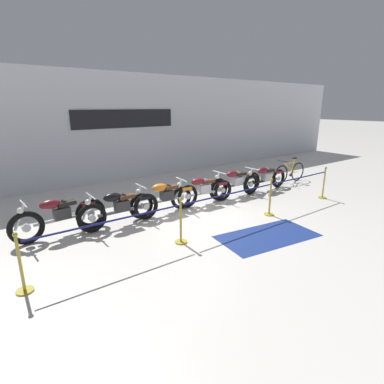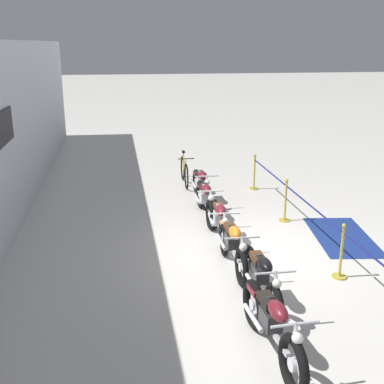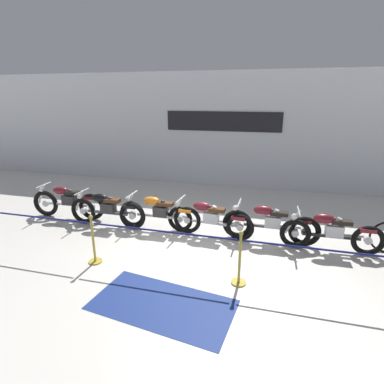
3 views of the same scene
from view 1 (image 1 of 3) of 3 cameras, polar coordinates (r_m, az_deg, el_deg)
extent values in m
plane|color=silver|center=(8.51, 1.01, -4.11)|extent=(120.00, 120.00, 0.00)
cube|color=silver|center=(12.48, -13.67, 11.81)|extent=(28.00, 0.25, 4.20)
cube|color=black|center=(12.41, -12.57, 13.47)|extent=(4.22, 0.04, 0.70)
torus|color=black|center=(7.50, -29.02, -6.00)|extent=(0.77, 0.17, 0.76)
torus|color=black|center=(7.84, -18.74, -3.86)|extent=(0.77, 0.17, 0.76)
cylinder|color=silver|center=(7.50, -29.02, -6.00)|extent=(0.18, 0.09, 0.18)
cylinder|color=silver|center=(7.84, -18.74, -3.86)|extent=(0.18, 0.09, 0.18)
cylinder|color=silver|center=(7.39, -29.99, -4.09)|extent=(0.31, 0.07, 0.59)
cube|color=#2D2D30|center=(7.59, -23.53, -3.72)|extent=(0.37, 0.24, 0.26)
cylinder|color=#2D2D30|center=(7.52, -24.00, -2.34)|extent=(0.19, 0.12, 0.24)
cylinder|color=#2D2D30|center=(7.54, -23.40, -2.23)|extent=(0.19, 0.12, 0.24)
cylinder|color=silver|center=(7.84, -21.63, -3.98)|extent=(0.70, 0.11, 0.07)
cube|color=#ADAFB5|center=(7.63, -23.77, -4.78)|extent=(1.15, 0.13, 0.06)
ellipsoid|color=maroon|center=(7.46, -25.43, -2.18)|extent=(0.47, 0.25, 0.22)
cube|color=black|center=(7.56, -22.78, -1.96)|extent=(0.41, 0.22, 0.09)
cube|color=maroon|center=(7.74, -19.26, -2.05)|extent=(0.33, 0.18, 0.08)
cylinder|color=silver|center=(7.33, -29.45, -1.96)|extent=(0.07, 0.62, 0.04)
sphere|color=silver|center=(7.36, -29.90, -3.11)|extent=(0.14, 0.14, 0.14)
torus|color=black|center=(7.55, -18.52, -4.74)|extent=(0.72, 0.12, 0.72)
torus|color=black|center=(8.06, -8.76, -2.75)|extent=(0.72, 0.12, 0.72)
cylinder|color=silver|center=(7.55, -18.52, -4.74)|extent=(0.17, 0.08, 0.17)
cylinder|color=silver|center=(8.06, -8.76, -2.75)|extent=(0.17, 0.08, 0.17)
cylinder|color=silver|center=(7.44, -19.37, -2.83)|extent=(0.30, 0.06, 0.59)
cube|color=#2D2D30|center=(7.74, -13.21, -2.54)|extent=(0.36, 0.22, 0.26)
cylinder|color=#2D2D30|center=(7.67, -13.59, -1.18)|extent=(0.18, 0.11, 0.24)
cylinder|color=#2D2D30|center=(7.70, -13.02, -1.08)|extent=(0.18, 0.11, 0.24)
cylinder|color=silver|center=(8.02, -11.58, -2.84)|extent=(0.70, 0.07, 0.07)
cube|color=#47474C|center=(7.77, -13.48, -3.59)|extent=(1.16, 0.06, 0.06)
ellipsoid|color=black|center=(7.59, -14.92, -0.99)|extent=(0.46, 0.22, 0.22)
cube|color=#4C2D19|center=(7.73, -12.43, -0.82)|extent=(0.40, 0.20, 0.09)
cube|color=black|center=(7.96, -9.15, -1.06)|extent=(0.32, 0.16, 0.08)
cylinder|color=silver|center=(7.39, -18.75, -0.72)|extent=(0.04, 0.62, 0.04)
sphere|color=silver|center=(7.41, -19.24, -1.86)|extent=(0.14, 0.14, 0.14)
torus|color=black|center=(8.16, -9.66, -2.63)|extent=(0.71, 0.12, 0.71)
torus|color=black|center=(8.88, -0.85, -0.84)|extent=(0.71, 0.12, 0.71)
cylinder|color=silver|center=(8.16, -9.66, -2.63)|extent=(0.17, 0.08, 0.17)
cylinder|color=silver|center=(8.88, -0.85, -0.84)|extent=(0.17, 0.08, 0.17)
cylinder|color=silver|center=(8.03, -10.34, -0.83)|extent=(0.30, 0.06, 0.59)
cube|color=#2D2D30|center=(8.47, -4.80, -0.61)|extent=(0.36, 0.23, 0.26)
cylinder|color=#2D2D30|center=(8.39, -5.08, 0.65)|extent=(0.18, 0.11, 0.24)
cylinder|color=#2D2D30|center=(8.43, -4.59, 0.73)|extent=(0.18, 0.11, 0.24)
cylinder|color=silver|center=(8.77, -3.56, -0.95)|extent=(0.70, 0.08, 0.07)
cube|color=#ADAFB5|center=(8.48, -5.07, -1.58)|extent=(1.21, 0.08, 0.06)
ellipsoid|color=orange|center=(8.29, -6.21, 0.84)|extent=(0.46, 0.23, 0.22)
cube|color=#4C2D19|center=(8.47, -4.08, 0.96)|extent=(0.40, 0.21, 0.09)
cube|color=orange|center=(8.78, -1.12, 0.69)|extent=(0.32, 0.17, 0.08)
cylinder|color=silver|center=(8.01, -9.72, 1.12)|extent=(0.05, 0.62, 0.04)
sphere|color=silver|center=(8.01, -10.19, 0.07)|extent=(0.14, 0.14, 0.14)
torus|color=black|center=(8.81, -2.10, -1.11)|extent=(0.68, 0.16, 0.67)
torus|color=black|center=(9.62, 5.88, 0.32)|extent=(0.68, 0.16, 0.67)
cylinder|color=silver|center=(8.81, -2.10, -1.11)|extent=(0.16, 0.09, 0.16)
cylinder|color=silver|center=(9.62, 5.88, 0.32)|extent=(0.16, 0.09, 0.16)
cylinder|color=silver|center=(8.69, -2.63, 0.58)|extent=(0.31, 0.08, 0.59)
cube|color=silver|center=(9.17, 2.34, 0.64)|extent=(0.38, 0.25, 0.26)
cylinder|color=silver|center=(9.10, 2.14, 1.82)|extent=(0.19, 0.12, 0.24)
cylinder|color=silver|center=(9.15, 2.57, 1.88)|extent=(0.19, 0.12, 0.24)
cylinder|color=silver|center=(9.49, 3.36, 0.27)|extent=(0.70, 0.13, 0.07)
cube|color=#ADAFB5|center=(9.19, 2.07, -0.25)|extent=(1.23, 0.16, 0.06)
ellipsoid|color=maroon|center=(8.99, 1.14, 2.03)|extent=(0.48, 0.26, 0.22)
cube|color=#4C2D19|center=(9.19, 3.03, 2.07)|extent=(0.42, 0.23, 0.09)
cube|color=maroon|center=(9.53, 5.68, 1.66)|extent=(0.33, 0.19, 0.08)
cylinder|color=silver|center=(8.67, -2.02, 2.38)|extent=(0.09, 0.62, 0.04)
sphere|color=silver|center=(8.67, -2.47, 1.42)|extent=(0.14, 0.14, 0.14)
torus|color=black|center=(9.65, 5.04, 0.54)|extent=(0.72, 0.14, 0.72)
torus|color=black|center=(10.68, 11.38, 1.82)|extent=(0.72, 0.14, 0.72)
cylinder|color=silver|center=(9.65, 5.04, 0.54)|extent=(0.17, 0.08, 0.17)
cylinder|color=silver|center=(10.68, 11.38, 1.82)|extent=(0.17, 0.08, 0.17)
cylinder|color=silver|center=(9.52, 4.66, 2.10)|extent=(0.30, 0.06, 0.59)
cube|color=silver|center=(10.15, 8.61, 2.13)|extent=(0.36, 0.23, 0.26)
cylinder|color=silver|center=(10.07, 8.49, 3.20)|extent=(0.18, 0.11, 0.24)
cylinder|color=silver|center=(10.13, 8.83, 3.26)|extent=(0.18, 0.11, 0.24)
cylinder|color=silver|center=(10.48, 9.24, 1.76)|extent=(0.70, 0.08, 0.07)
cube|color=#47474C|center=(10.15, 8.37, 1.32)|extent=(1.23, 0.08, 0.06)
ellipsoid|color=maroon|center=(9.93, 7.71, 3.40)|extent=(0.46, 0.23, 0.22)
cube|color=black|center=(10.18, 9.19, 3.43)|extent=(0.40, 0.21, 0.09)
cube|color=maroon|center=(10.59, 11.27, 3.10)|extent=(0.32, 0.17, 0.08)
cylinder|color=silver|center=(9.53, 5.21, 3.75)|extent=(0.05, 0.62, 0.04)
sphere|color=silver|center=(9.51, 4.82, 2.87)|extent=(0.14, 0.14, 0.14)
torus|color=black|center=(10.45, 11.13, 1.42)|extent=(0.69, 0.13, 0.69)
torus|color=black|center=(11.59, 16.11, 2.52)|extent=(0.69, 0.13, 0.69)
cylinder|color=silver|center=(10.45, 11.13, 1.42)|extent=(0.16, 0.08, 0.16)
cylinder|color=silver|center=(11.59, 16.11, 2.52)|extent=(0.16, 0.08, 0.16)
cylinder|color=silver|center=(10.32, 10.88, 2.86)|extent=(0.30, 0.06, 0.59)
cube|color=silver|center=(11.01, 13.97, 2.84)|extent=(0.36, 0.23, 0.26)
cylinder|color=silver|center=(10.93, 13.90, 3.84)|extent=(0.18, 0.11, 0.24)
cylinder|color=silver|center=(11.00, 14.18, 3.89)|extent=(0.18, 0.11, 0.24)
cylinder|color=silver|center=(11.35, 14.34, 2.49)|extent=(0.70, 0.08, 0.07)
cube|color=black|center=(11.00, 13.76, 2.10)|extent=(1.20, 0.08, 0.06)
ellipsoid|color=maroon|center=(10.78, 13.29, 4.03)|extent=(0.46, 0.23, 0.22)
cube|color=black|center=(11.06, 14.48, 4.04)|extent=(0.40, 0.21, 0.09)
cube|color=maroon|center=(11.49, 16.06, 3.67)|extent=(0.32, 0.16, 0.08)
cylinder|color=silver|center=(10.34, 11.37, 4.38)|extent=(0.04, 0.62, 0.04)
sphere|color=silver|center=(10.31, 11.03, 3.57)|extent=(0.14, 0.14, 0.14)
torus|color=black|center=(12.06, 16.59, 3.15)|extent=(0.75, 0.06, 0.75)
torus|color=black|center=(12.86, 19.47, 3.67)|extent=(0.75, 0.06, 0.75)
cylinder|color=gold|center=(12.37, 18.02, 4.39)|extent=(0.60, 0.06, 0.43)
cylinder|color=gold|center=(12.37, 18.25, 5.32)|extent=(0.55, 0.05, 0.04)
cylinder|color=gold|center=(12.55, 18.76, 4.86)|extent=(0.15, 0.04, 0.55)
cube|color=black|center=(12.54, 18.98, 6.13)|extent=(0.18, 0.08, 0.05)
cylinder|color=gold|center=(12.69, 18.92, 3.57)|extent=(0.46, 0.04, 0.03)
cylinder|color=black|center=(12.00, 16.97, 5.60)|extent=(0.04, 0.48, 0.03)
cylinder|color=black|center=(12.53, 18.27, 3.11)|extent=(0.12, 0.05, 0.12)
cylinder|color=gold|center=(5.87, -29.22, -16.08)|extent=(0.28, 0.28, 0.03)
cylinder|color=gold|center=(5.64, -29.91, -11.84)|extent=(0.05, 0.05, 0.95)
sphere|color=gold|center=(5.44, -30.66, -7.00)|extent=(0.08, 0.08, 0.08)
cylinder|color=navy|center=(5.79, -15.09, -5.32)|extent=(2.99, 0.04, 0.04)
cylinder|color=navy|center=(7.37, 7.46, -0.28)|extent=(2.87, 0.04, 0.04)
cylinder|color=navy|center=(9.50, 19.97, 2.60)|extent=(2.57, 0.04, 0.04)
cylinder|color=gold|center=(6.79, -2.12, -9.45)|extent=(0.28, 0.28, 0.03)
cylinder|color=gold|center=(6.60, -2.16, -5.63)|extent=(0.05, 0.05, 0.95)
sphere|color=gold|center=(6.42, -2.21, -1.35)|extent=(0.08, 0.08, 0.08)
cylinder|color=gold|center=(8.69, 14.43, -4.11)|extent=(0.28, 0.28, 0.03)
cylinder|color=gold|center=(8.54, 14.66, -1.04)|extent=(0.05, 0.05, 0.95)
sphere|color=gold|center=(8.41, 14.90, 2.32)|extent=(0.08, 0.08, 0.08)
cylinder|color=gold|center=(10.82, 23.53, -0.97)|extent=(0.28, 0.28, 0.03)
cylinder|color=gold|center=(10.70, 23.82, 1.53)|extent=(0.05, 0.05, 0.95)
sphere|color=gold|center=(10.60, 24.14, 4.23)|extent=(0.08, 0.08, 0.08)
cube|color=navy|center=(7.31, 14.20, -8.11)|extent=(2.50, 1.53, 0.01)
camera|label=2|loc=(9.95, -63.22, 14.46)|focal=45.00mm
camera|label=3|loc=(6.79, 53.59, 12.88)|focal=28.00mm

